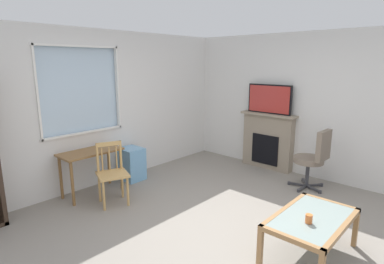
{
  "coord_description": "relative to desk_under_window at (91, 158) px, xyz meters",
  "views": [
    {
      "loc": [
        -2.79,
        -2.07,
        2.04
      ],
      "look_at": [
        0.39,
        0.83,
        1.07
      ],
      "focal_mm": 29.18,
      "sensor_mm": 36.0,
      "label": 1
    }
  ],
  "objects": [
    {
      "name": "wooden_chair",
      "position": [
        0.03,
        -0.52,
        -0.12
      ],
      "size": [
        0.54,
        0.52,
        0.9
      ],
      "color": "tan",
      "rests_on": "ground"
    },
    {
      "name": "coffee_table",
      "position": [
        0.7,
        -3.18,
        -0.19
      ],
      "size": [
        1.09,
        0.66,
        0.46
      ],
      "color": "#8C9E99",
      "rests_on": "ground"
    },
    {
      "name": "plastic_drawer_unit",
      "position": [
        0.79,
        0.05,
        -0.3
      ],
      "size": [
        0.35,
        0.4,
        0.57
      ],
      "primitive_type": "cube",
      "color": "#72ADDB",
      "rests_on": "ground"
    },
    {
      "name": "wall_back_with_window",
      "position": [
        0.47,
        0.35,
        0.65
      ],
      "size": [
        5.27,
        0.15,
        2.56
      ],
      "color": "silver",
      "rests_on": "ground"
    },
    {
      "name": "office_chair",
      "position": [
        2.52,
        -2.48,
        -0.03
      ],
      "size": [
        0.56,
        0.58,
        1.0
      ],
      "color": "#7A6B5B",
      "rests_on": "ground"
    },
    {
      "name": "wall_right",
      "position": [
        3.13,
        -2.2,
        0.69
      ],
      "size": [
        0.12,
        5.29,
        2.56
      ],
      "primitive_type": "cube",
      "color": "silver",
      "rests_on": "ground"
    },
    {
      "name": "tv",
      "position": [
        2.96,
        -1.4,
        0.77
      ],
      "size": [
        0.06,
        0.88,
        0.55
      ],
      "color": "black",
      "rests_on": "fireplace"
    },
    {
      "name": "ground",
      "position": [
        0.43,
        -2.2,
        -0.6
      ],
      "size": [
        6.27,
        6.09,
        0.02
      ],
      "primitive_type": "cube",
      "color": "gray"
    },
    {
      "name": "sippy_cup",
      "position": [
        0.55,
        -3.21,
        -0.09
      ],
      "size": [
        0.07,
        0.07,
        0.09
      ],
      "primitive_type": "cylinder",
      "color": "orange",
      "rests_on": "coffee_table"
    },
    {
      "name": "desk_under_window",
      "position": [
        0.0,
        0.0,
        0.0
      ],
      "size": [
        0.94,
        0.46,
        0.7
      ],
      "color": "brown",
      "rests_on": "ground"
    },
    {
      "name": "fireplace",
      "position": [
        2.97,
        -1.4,
        -0.04
      ],
      "size": [
        0.26,
        1.1,
        1.08
      ],
      "color": "gray",
      "rests_on": "ground"
    }
  ]
}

